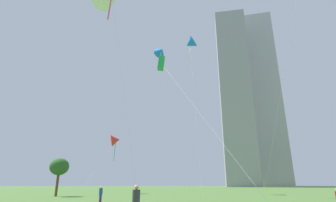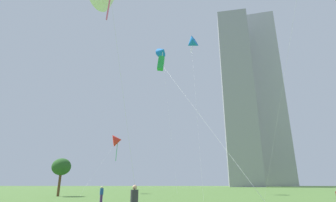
{
  "view_description": "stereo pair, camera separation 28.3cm",
  "coord_description": "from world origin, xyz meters",
  "px_view_note": "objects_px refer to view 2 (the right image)",
  "views": [
    {
      "loc": [
        -2.35,
        -14.2,
        1.99
      ],
      "look_at": [
        -2.57,
        7.97,
        9.17
      ],
      "focal_mm": 26.9,
      "sensor_mm": 36.0,
      "label": 1
    },
    {
      "loc": [
        -2.07,
        -14.19,
        1.99
      ],
      "look_at": [
        -2.57,
        7.97,
        9.17
      ],
      "focal_mm": 26.9,
      "sensor_mm": 36.0,
      "label": 2
    }
  ],
  "objects_px": {
    "distant_highrise_0": "(238,93)",
    "person_standing_1": "(102,193)",
    "person_standing_3": "(134,200)",
    "kite_flying_6": "(191,43)",
    "park_tree_0": "(61,167)",
    "distant_highrise_1": "(261,97)",
    "kite_flying_3": "(161,64)",
    "kite_flying_4": "(162,51)",
    "kite_flying_2": "(117,140)"
  },
  "relations": [
    {
      "from": "kite_flying_6",
      "to": "distant_highrise_1",
      "type": "relative_size",
      "value": 0.27
    },
    {
      "from": "person_standing_1",
      "to": "distant_highrise_1",
      "type": "bearing_deg",
      "value": -172.98
    },
    {
      "from": "kite_flying_4",
      "to": "distant_highrise_1",
      "type": "xyz_separation_m",
      "value": [
        56.13,
        96.09,
        21.45
      ]
    },
    {
      "from": "person_standing_1",
      "to": "park_tree_0",
      "type": "xyz_separation_m",
      "value": [
        -9.87,
        12.19,
        3.29
      ]
    },
    {
      "from": "person_standing_1",
      "to": "kite_flying_2",
      "type": "bearing_deg",
      "value": -136.26
    },
    {
      "from": "kite_flying_2",
      "to": "kite_flying_4",
      "type": "height_order",
      "value": "kite_flying_4"
    },
    {
      "from": "kite_flying_3",
      "to": "person_standing_3",
      "type": "bearing_deg",
      "value": -100.24
    },
    {
      "from": "person_standing_3",
      "to": "kite_flying_4",
      "type": "height_order",
      "value": "kite_flying_4"
    },
    {
      "from": "person_standing_3",
      "to": "kite_flying_2",
      "type": "height_order",
      "value": "kite_flying_2"
    },
    {
      "from": "distant_highrise_0",
      "to": "kite_flying_6",
      "type": "bearing_deg",
      "value": -99.8
    },
    {
      "from": "kite_flying_3",
      "to": "park_tree_0",
      "type": "height_order",
      "value": "kite_flying_3"
    },
    {
      "from": "kite_flying_4",
      "to": "distant_highrise_0",
      "type": "xyz_separation_m",
      "value": [
        36.02,
        72.67,
        15.52
      ]
    },
    {
      "from": "person_standing_1",
      "to": "park_tree_0",
      "type": "bearing_deg",
      "value": -107.0
    },
    {
      "from": "distant_highrise_1",
      "to": "person_standing_1",
      "type": "bearing_deg",
      "value": -103.88
    },
    {
      "from": "park_tree_0",
      "to": "person_standing_1",
      "type": "bearing_deg",
      "value": -50.99
    },
    {
      "from": "kite_flying_6",
      "to": "distant_highrise_1",
      "type": "distance_m",
      "value": 120.43
    },
    {
      "from": "kite_flying_3",
      "to": "park_tree_0",
      "type": "xyz_separation_m",
      "value": [
        -16.28,
        19.48,
        -7.76
      ]
    },
    {
      "from": "kite_flying_4",
      "to": "kite_flying_6",
      "type": "height_order",
      "value": "kite_flying_4"
    },
    {
      "from": "kite_flying_3",
      "to": "kite_flying_6",
      "type": "xyz_separation_m",
      "value": [
        4.46,
        20.92,
        14.49
      ]
    },
    {
      "from": "kite_flying_2",
      "to": "park_tree_0",
      "type": "bearing_deg",
      "value": -116.4
    },
    {
      "from": "kite_flying_2",
      "to": "kite_flying_4",
      "type": "bearing_deg",
      "value": 0.76
    },
    {
      "from": "person_standing_3",
      "to": "distant_highrise_0",
      "type": "relative_size",
      "value": 0.02
    },
    {
      "from": "person_standing_1",
      "to": "distant_highrise_0",
      "type": "distance_m",
      "value": 114.28
    },
    {
      "from": "distant_highrise_1",
      "to": "park_tree_0",
      "type": "bearing_deg",
      "value": -110.25
    },
    {
      "from": "kite_flying_2",
      "to": "distant_highrise_1",
      "type": "distance_m",
      "value": 123.54
    },
    {
      "from": "distant_highrise_1",
      "to": "kite_flying_2",
      "type": "bearing_deg",
      "value": -111.02
    },
    {
      "from": "kite_flying_3",
      "to": "kite_flying_6",
      "type": "distance_m",
      "value": 25.84
    },
    {
      "from": "person_standing_1",
      "to": "kite_flying_4",
      "type": "distance_m",
      "value": 38.48
    },
    {
      "from": "person_standing_3",
      "to": "kite_flying_6",
      "type": "bearing_deg",
      "value": 43.62
    },
    {
      "from": "person_standing_1",
      "to": "kite_flying_2",
      "type": "relative_size",
      "value": 0.14
    },
    {
      "from": "person_standing_3",
      "to": "kite_flying_4",
      "type": "distance_m",
      "value": 47.4
    },
    {
      "from": "distant_highrise_0",
      "to": "distant_highrise_1",
      "type": "bearing_deg",
      "value": 59.52
    },
    {
      "from": "person_standing_3",
      "to": "kite_flying_2",
      "type": "bearing_deg",
      "value": 69.62
    },
    {
      "from": "kite_flying_6",
      "to": "distant_highrise_0",
      "type": "xyz_separation_m",
      "value": [
        30.14,
        82.98,
        19.69
      ]
    },
    {
      "from": "distant_highrise_0",
      "to": "person_standing_1",
      "type": "bearing_deg",
      "value": -102.83
    },
    {
      "from": "kite_flying_2",
      "to": "park_tree_0",
      "type": "xyz_separation_m",
      "value": [
        -5.78,
        -11.64,
        -5.97
      ]
    },
    {
      "from": "person_standing_1",
      "to": "person_standing_3",
      "type": "relative_size",
      "value": 0.87
    },
    {
      "from": "park_tree_0",
      "to": "distant_highrise_0",
      "type": "distance_m",
      "value": 107.12
    },
    {
      "from": "kite_flying_4",
      "to": "person_standing_1",
      "type": "bearing_deg",
      "value": -101.74
    },
    {
      "from": "park_tree_0",
      "to": "distant_highrise_1",
      "type": "bearing_deg",
      "value": 56.65
    },
    {
      "from": "park_tree_0",
      "to": "distant_highrise_1",
      "type": "distance_m",
      "value": 137.7
    },
    {
      "from": "person_standing_1",
      "to": "kite_flying_2",
      "type": "xyz_separation_m",
      "value": [
        -4.09,
        23.83,
        9.26
      ]
    },
    {
      "from": "person_standing_3",
      "to": "distant_highrise_0",
      "type": "height_order",
      "value": "distant_highrise_0"
    },
    {
      "from": "kite_flying_3",
      "to": "distant_highrise_1",
      "type": "height_order",
      "value": "distant_highrise_1"
    },
    {
      "from": "distant_highrise_0",
      "to": "kite_flying_4",
      "type": "bearing_deg",
      "value": -106.21
    },
    {
      "from": "distant_highrise_0",
      "to": "park_tree_0",
      "type": "bearing_deg",
      "value": -110.91
    },
    {
      "from": "kite_flying_4",
      "to": "park_tree_0",
      "type": "distance_m",
      "value": 32.51
    },
    {
      "from": "kite_flying_2",
      "to": "park_tree_0",
      "type": "relative_size",
      "value": 2.08
    },
    {
      "from": "kite_flying_3",
      "to": "distant_highrise_1",
      "type": "bearing_deg",
      "value": 66.75
    },
    {
      "from": "park_tree_0",
      "to": "distant_highrise_0",
      "type": "height_order",
      "value": "distant_highrise_0"
    }
  ]
}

